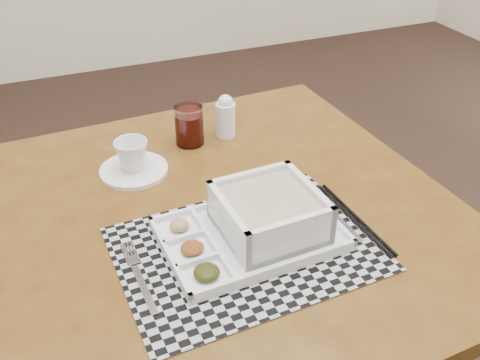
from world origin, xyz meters
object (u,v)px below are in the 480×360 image
object	(u,v)px
dining_table	(220,238)
juice_glass	(189,126)
serving_tray	(262,221)
cup	(132,155)
creamer_bottle	(226,116)

from	to	relation	value
dining_table	juice_glass	bearing A→B (deg)	83.98
serving_tray	juice_glass	xyz separation A→B (m)	(-0.02, 0.38, 0.01)
cup	juice_glass	bearing A→B (deg)	30.67
serving_tray	creamer_bottle	xyz separation A→B (m)	(0.08, 0.39, 0.02)
juice_glass	creamer_bottle	size ratio (longest dim) A/B	0.90
dining_table	creamer_bottle	distance (m)	0.33
serving_tray	creamer_bottle	bearing A→B (deg)	78.74
serving_tray	cup	distance (m)	0.35
serving_tray	cup	world-z (taller)	serving_tray
serving_tray	creamer_bottle	size ratio (longest dim) A/B	3.05
cup	juice_glass	distance (m)	0.17
juice_glass	creamer_bottle	bearing A→B (deg)	1.66
dining_table	creamer_bottle	size ratio (longest dim) A/B	8.96
serving_tray	creamer_bottle	world-z (taller)	creamer_bottle
dining_table	serving_tray	xyz separation A→B (m)	(0.05, -0.11, 0.11)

